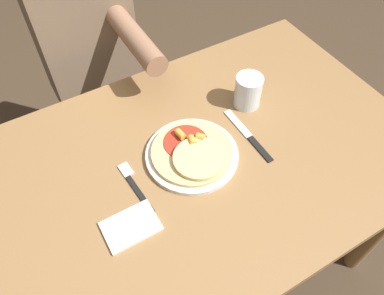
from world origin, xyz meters
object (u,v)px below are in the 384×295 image
fork (134,184)px  plate (192,155)px  knife (249,136)px  drinking_glass (248,91)px  pizza (193,152)px  person_diner (90,54)px  dining_table (206,176)px

fork → plate: bearing=0.8°
knife → drinking_glass: (0.07, 0.11, 0.05)m
pizza → knife: pizza is taller
fork → person_diner: size_ratio=0.15×
dining_table → fork: size_ratio=6.85×
dining_table → pizza: size_ratio=5.37×
dining_table → plate: (-0.04, 0.01, 0.12)m
drinking_glass → pizza: bearing=-158.5°
pizza → knife: size_ratio=1.02×
pizza → person_diner: person_diner is taller
knife → pizza: bearing=175.1°
drinking_glass → person_diner: size_ratio=0.09×
plate → drinking_glass: drinking_glass is taller
fork → person_diner: 0.65m
dining_table → pizza: (-0.04, 0.01, 0.13)m
plate → fork: bearing=-179.2°
plate → fork: plate is taller
plate → knife: size_ratio=1.17×
dining_table → drinking_glass: bearing=27.2°
plate → pizza: (0.00, -0.00, 0.02)m
pizza → plate: bearing=95.9°
knife → person_diner: size_ratio=0.19×
dining_table → knife: knife is taller
drinking_glass → dining_table: bearing=-152.8°
plate → person_diner: (-0.07, 0.64, -0.06)m
pizza → drinking_glass: size_ratio=2.18×
dining_table → knife: 0.18m
plate → person_diner: person_diner is taller
dining_table → fork: fork is taller
plate → knife: 0.18m
person_diner → drinking_glass: bearing=-59.8°
dining_table → drinking_glass: 0.29m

